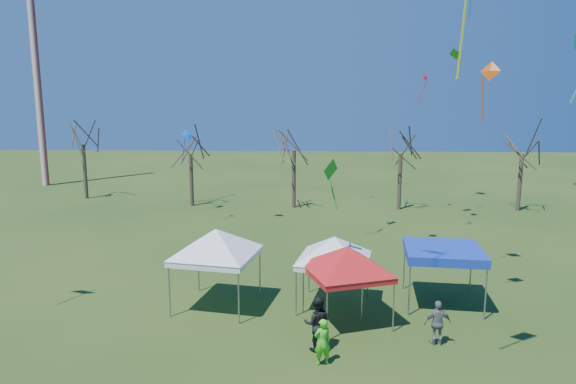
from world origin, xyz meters
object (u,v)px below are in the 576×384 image
Objects in this scene: tent_white_mid at (334,241)px; tree_0 at (82,125)px; radio_mast at (35,59)px; tree_1 at (190,135)px; tent_blue at (443,252)px; tent_white_west at (216,234)px; tree_4 at (524,133)px; person_grey at (438,323)px; tent_red at (347,251)px; tree_3 at (402,133)px; person_green at (322,342)px; person_dark at (317,324)px; tree_2 at (294,130)px.

tree_0 is at bearing 132.03° from tent_white_mid.
tree_1 is at bearing -28.48° from radio_mast.
tent_white_west is at bearing -175.59° from tent_blue.
tree_4 is at bearing -1.42° from tree_1.
tree_4 is (43.36, -10.00, -6.44)m from radio_mast.
radio_mast reaches higher than tent_white_mid.
tent_blue is 2.10× the size of person_grey.
tent_red is at bearing -62.89° from tree_1.
radio_mast is 47.18m from person_grey.
tree_3 is (34.03, -9.96, -6.42)m from radio_mast.
person_green is 0.81× the size of person_dark.
tree_0 is 1.12× the size of tree_1.
tent_white_mid is at bearing 106.25° from tent_red.
tree_0 is at bearing 138.46° from tent_blue.
tree_2 is 20.72m from tent_white_west.
tent_blue is at bearing -94.10° from tree_3.
tree_0 reaches higher than tree_4.
person_green is at bearing -67.99° from tree_1.
tree_2 reaches higher than person_grey.
tree_2 is 24.79m from person_grey.
tree_3 is at bearing -100.99° from person_grey.
tent_white_mid is at bearing -117.17° from person_green.
radio_mast is at bearing -51.32° from person_dark.
person_green is (-1.01, -3.35, -2.09)m from tent_red.
tree_2 is 20.57m from tent_white_mid.
tent_red is 3.25m from person_dark.
tent_red is (-5.58, -21.31, -3.20)m from tree_3.
tent_red is (0.44, -1.51, 0.03)m from tent_white_mid.
tree_2 is at bearing 178.78° from tree_4.
tree_3 is (16.80, -0.60, 0.29)m from tree_1.
tree_4 is (26.12, -0.65, 0.27)m from tree_1.
tree_0 is at bearing 124.34° from tent_white_west.
tree_4 reaches higher than tent_blue.
tree_2 is 17.73m from tree_4.
person_grey is at bearing -47.28° from tree_0.
tree_2 reaches higher than person_dark.
tent_white_mid is at bearing -47.74° from person_grey.
radio_mast is 15.15× the size of person_grey.
tent_white_west is at bearing -118.68° from tree_3.
tree_1 is (17.23, -9.35, -6.71)m from radio_mast.
person_green is (-5.20, -5.41, -1.49)m from tent_blue.
tree_0 reaches higher than tree_3.
tent_red is 1.95× the size of person_dark.
person_dark is (-1.17, -2.37, -1.90)m from tent_red.
tree_3 reaches higher than tree_4.
tree_4 is at bearing 44.56° from tent_white_west.
tree_0 reaches higher than tent_white_west.
radio_mast reaches higher than tent_white_west.
tent_white_west reaches higher than person_grey.
tree_3 is at bearing 85.90° from tent_blue.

